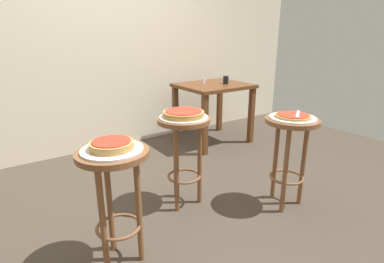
{
  "coord_description": "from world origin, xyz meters",
  "views": [
    {
      "loc": [
        -1.22,
        -1.95,
        1.36
      ],
      "look_at": [
        0.01,
        -0.18,
        0.66
      ],
      "focal_mm": 28.82,
      "sensor_mm": 36.0,
      "label": 1
    }
  ],
  "objects_px": {
    "stool_foreground": "(290,142)",
    "pizza_foreground": "(293,116)",
    "serving_plate_foreground": "(293,118)",
    "stool_leftside": "(184,141)",
    "cup_near_edge": "(226,80)",
    "pizza_middle": "(112,145)",
    "serving_plate_middle": "(112,150)",
    "stool_middle": "(115,181)",
    "dining_table": "(213,94)",
    "condiment_shaker": "(204,81)",
    "serving_plate_leftside": "(184,117)",
    "pizza_leftside": "(184,114)",
    "pizza_server_knife": "(298,114)"
  },
  "relations": [
    {
      "from": "pizza_foreground",
      "to": "stool_leftside",
      "type": "distance_m",
      "value": 0.85
    },
    {
      "from": "serving_plate_foreground",
      "to": "pizza_middle",
      "type": "height_order",
      "value": "pizza_middle"
    },
    {
      "from": "serving_plate_middle",
      "to": "dining_table",
      "type": "distance_m",
      "value": 2.34
    },
    {
      "from": "serving_plate_middle",
      "to": "condiment_shaker",
      "type": "height_order",
      "value": "condiment_shaker"
    },
    {
      "from": "serving_plate_leftside",
      "to": "serving_plate_foreground",
      "type": "bearing_deg",
      "value": -36.23
    },
    {
      "from": "pizza_foreground",
      "to": "condiment_shaker",
      "type": "relative_size",
      "value": 3.58
    },
    {
      "from": "stool_foreground",
      "to": "pizza_foreground",
      "type": "height_order",
      "value": "pizza_foreground"
    },
    {
      "from": "stool_middle",
      "to": "stool_leftside",
      "type": "xyz_separation_m",
      "value": [
        0.7,
        0.34,
        0.0
      ]
    },
    {
      "from": "serving_plate_leftside",
      "to": "pizza_leftside",
      "type": "bearing_deg",
      "value": 0.0
    },
    {
      "from": "stool_leftside",
      "to": "condiment_shaker",
      "type": "xyz_separation_m",
      "value": [
        1.06,
        1.15,
        0.24
      ]
    },
    {
      "from": "serving_plate_foreground",
      "to": "condiment_shaker",
      "type": "xyz_separation_m",
      "value": [
        0.39,
        1.64,
        0.04
      ]
    },
    {
      "from": "pizza_foreground",
      "to": "pizza_middle",
      "type": "relative_size",
      "value": 1.11
    },
    {
      "from": "serving_plate_leftside",
      "to": "dining_table",
      "type": "relative_size",
      "value": 0.44
    },
    {
      "from": "pizza_server_knife",
      "to": "pizza_leftside",
      "type": "bearing_deg",
      "value": 109.48
    },
    {
      "from": "serving_plate_middle",
      "to": "cup_near_edge",
      "type": "bearing_deg",
      "value": 34.01
    },
    {
      "from": "pizza_foreground",
      "to": "pizza_middle",
      "type": "xyz_separation_m",
      "value": [
        -1.37,
        0.15,
        0.01
      ]
    },
    {
      "from": "stool_foreground",
      "to": "serving_plate_middle",
      "type": "relative_size",
      "value": 2.13
    },
    {
      "from": "pizza_foreground",
      "to": "serving_plate_middle",
      "type": "xyz_separation_m",
      "value": [
        -1.37,
        0.15,
        -0.02
      ]
    },
    {
      "from": "stool_leftside",
      "to": "cup_near_edge",
      "type": "xyz_separation_m",
      "value": [
        1.29,
        1.0,
        0.25
      ]
    },
    {
      "from": "serving_plate_foreground",
      "to": "pizza_foreground",
      "type": "relative_size",
      "value": 1.3
    },
    {
      "from": "pizza_middle",
      "to": "dining_table",
      "type": "relative_size",
      "value": 0.29
    },
    {
      "from": "serving_plate_foreground",
      "to": "condiment_shaker",
      "type": "bearing_deg",
      "value": 76.56
    },
    {
      "from": "serving_plate_foreground",
      "to": "stool_leftside",
      "type": "distance_m",
      "value": 0.85
    },
    {
      "from": "cup_near_edge",
      "to": "stool_leftside",
      "type": "bearing_deg",
      "value": -142.21
    },
    {
      "from": "serving_plate_foreground",
      "to": "serving_plate_middle",
      "type": "distance_m",
      "value": 1.38
    },
    {
      "from": "serving_plate_foreground",
      "to": "cup_near_edge",
      "type": "distance_m",
      "value": 1.62
    },
    {
      "from": "stool_middle",
      "to": "stool_leftside",
      "type": "relative_size",
      "value": 1.0
    },
    {
      "from": "serving_plate_middle",
      "to": "pizza_middle",
      "type": "height_order",
      "value": "pizza_middle"
    },
    {
      "from": "stool_middle",
      "to": "serving_plate_leftside",
      "type": "bearing_deg",
      "value": 26.08
    },
    {
      "from": "cup_near_edge",
      "to": "condiment_shaker",
      "type": "height_order",
      "value": "cup_near_edge"
    },
    {
      "from": "stool_middle",
      "to": "serving_plate_middle",
      "type": "distance_m",
      "value": 0.19
    },
    {
      "from": "stool_foreground",
      "to": "serving_plate_foreground",
      "type": "xyz_separation_m",
      "value": [
        0.0,
        0.0,
        0.19
      ]
    },
    {
      "from": "stool_middle",
      "to": "condiment_shaker",
      "type": "height_order",
      "value": "condiment_shaker"
    },
    {
      "from": "stool_foreground",
      "to": "serving_plate_leftside",
      "type": "bearing_deg",
      "value": 143.77
    },
    {
      "from": "pizza_server_knife",
      "to": "serving_plate_leftside",
      "type": "bearing_deg",
      "value": 109.48
    },
    {
      "from": "stool_middle",
      "to": "pizza_server_knife",
      "type": "bearing_deg",
      "value": -6.78
    },
    {
      "from": "serving_plate_middle",
      "to": "condiment_shaker",
      "type": "xyz_separation_m",
      "value": [
        1.76,
        1.49,
        0.04
      ]
    },
    {
      "from": "dining_table",
      "to": "serving_plate_middle",
      "type": "bearing_deg",
      "value": -142.65
    },
    {
      "from": "stool_leftside",
      "to": "cup_near_edge",
      "type": "height_order",
      "value": "cup_near_edge"
    },
    {
      "from": "serving_plate_foreground",
      "to": "pizza_middle",
      "type": "bearing_deg",
      "value": 173.9
    },
    {
      "from": "stool_middle",
      "to": "serving_plate_middle",
      "type": "xyz_separation_m",
      "value": [
        0.0,
        0.0,
        0.19
      ]
    },
    {
      "from": "stool_foreground",
      "to": "serving_plate_leftside",
      "type": "height_order",
      "value": "serving_plate_leftside"
    },
    {
      "from": "dining_table",
      "to": "condiment_shaker",
      "type": "height_order",
      "value": "condiment_shaker"
    },
    {
      "from": "stool_foreground",
      "to": "stool_middle",
      "type": "distance_m",
      "value": 1.38
    },
    {
      "from": "dining_table",
      "to": "serving_plate_foreground",
      "type": "bearing_deg",
      "value": -107.4
    },
    {
      "from": "serving_plate_leftside",
      "to": "pizza_leftside",
      "type": "xyz_separation_m",
      "value": [
        0.0,
        0.0,
        0.03
      ]
    },
    {
      "from": "stool_leftside",
      "to": "dining_table",
      "type": "distance_m",
      "value": 1.58
    },
    {
      "from": "stool_foreground",
      "to": "stool_middle",
      "type": "height_order",
      "value": "same"
    },
    {
      "from": "serving_plate_leftside",
      "to": "condiment_shaker",
      "type": "height_order",
      "value": "condiment_shaker"
    },
    {
      "from": "pizza_leftside",
      "to": "cup_near_edge",
      "type": "distance_m",
      "value": 1.63
    }
  ]
}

